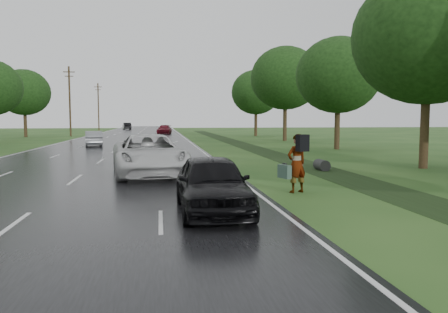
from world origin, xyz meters
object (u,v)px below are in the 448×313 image
white_pickup (149,155)px  silver_sedan (94,139)px  pedestrian (296,162)px  dark_sedan (212,184)px

white_pickup → silver_sedan: 22.29m
pedestrian → silver_sedan: bearing=-88.4°
pedestrian → dark_sedan: bearing=21.1°
white_pickup → silver_sedan: white_pickup is taller
white_pickup → pedestrian: bearing=-52.7°
dark_sedan → silver_sedan: 30.72m
pedestrian → silver_sedan: pedestrian is taller
white_pickup → dark_sedan: bearing=-83.8°
white_pickup → dark_sedan: 8.43m
dark_sedan → silver_sedan: size_ratio=1.09×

